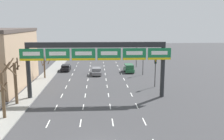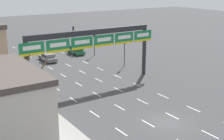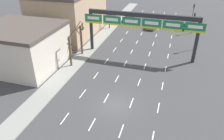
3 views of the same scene
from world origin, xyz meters
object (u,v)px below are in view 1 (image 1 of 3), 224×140
(car_black, at_px, (66,67))
(tree_bare_second, at_px, (3,93))
(suv_green, at_px, (129,68))
(traffic_light_far_end, at_px, (136,53))
(traffic_light_near_gantry, at_px, (143,59))
(tree_bare_closest, at_px, (45,66))
(sign_gantry, at_px, (96,55))
(traffic_light_mid_block, at_px, (155,66))
(tree_bare_third, at_px, (15,79))
(car_grey, at_px, (97,71))

(car_black, bearing_deg, tree_bare_second, -96.35)
(suv_green, bearing_deg, traffic_light_far_end, 67.35)
(car_black, bearing_deg, suv_green, -10.20)
(traffic_light_near_gantry, distance_m, tree_bare_closest, 18.85)
(sign_gantry, bearing_deg, traffic_light_mid_block, 30.58)
(sign_gantry, distance_m, suv_green, 19.83)
(traffic_light_near_gantry, bearing_deg, tree_bare_third, -137.49)
(sign_gantry, bearing_deg, traffic_light_far_end, 69.10)
(car_grey, xyz_separation_m, tree_bare_closest, (-9.51, -3.16, 1.62))
(tree_bare_closest, bearing_deg, traffic_light_far_end, 30.92)
(suv_green, distance_m, tree_bare_closest, 17.17)
(traffic_light_near_gantry, relative_size, traffic_light_far_end, 0.99)
(car_black, xyz_separation_m, tree_bare_second, (-3.07, -27.55, 2.16))
(car_black, xyz_separation_m, tree_bare_closest, (-2.86, -7.72, 1.67))
(suv_green, xyz_separation_m, tree_bare_closest, (-16.26, -5.31, 1.46))
(tree_bare_second, bearing_deg, car_black, 83.65)
(traffic_light_far_end, relative_size, tree_bare_third, 0.78)
(traffic_light_mid_block, height_order, tree_bare_third, tree_bare_third)
(tree_bare_closest, distance_m, tree_bare_third, 15.19)
(traffic_light_near_gantry, height_order, traffic_light_far_end, traffic_light_far_end)
(tree_bare_second, bearing_deg, tree_bare_third, 92.85)
(traffic_light_mid_block, bearing_deg, car_black, 137.14)
(car_black, height_order, tree_bare_closest, tree_bare_closest)
(suv_green, distance_m, car_grey, 7.09)
(traffic_light_near_gantry, xyz_separation_m, traffic_light_mid_block, (0.23, -9.55, 0.11))
(suv_green, distance_m, tree_bare_third, 26.52)
(traffic_light_near_gantry, distance_m, tree_bare_third, 25.94)
(suv_green, height_order, tree_bare_third, tree_bare_third)
(sign_gantry, relative_size, traffic_light_far_end, 4.39)
(sign_gantry, height_order, car_grey, sign_gantry)
(tree_bare_second, bearing_deg, traffic_light_near_gantry, 49.61)
(car_black, distance_m, traffic_light_far_end, 16.44)
(car_grey, xyz_separation_m, tree_bare_third, (-9.94, -18.31, 2.53))
(suv_green, bearing_deg, car_black, 169.80)
(car_grey, bearing_deg, car_black, 145.52)
(sign_gantry, relative_size, suv_green, 4.77)
(traffic_light_mid_block, xyz_separation_m, tree_bare_third, (-19.35, -7.98, -0.06))
(suv_green, height_order, traffic_light_near_gantry, traffic_light_near_gantry)
(car_black, bearing_deg, traffic_light_near_gantry, -18.68)
(suv_green, bearing_deg, tree_bare_second, -123.22)
(suv_green, distance_m, car_black, 13.61)
(car_black, distance_m, traffic_light_mid_block, 22.06)
(car_black, height_order, tree_bare_third, tree_bare_third)
(traffic_light_near_gantry, distance_m, traffic_light_far_end, 8.85)
(traffic_light_near_gantry, bearing_deg, car_grey, 175.11)
(traffic_light_mid_block, distance_m, tree_bare_closest, 20.26)
(car_grey, height_order, traffic_light_near_gantry, traffic_light_near_gantry)
(suv_green, height_order, car_grey, suv_green)
(car_black, height_order, tree_bare_second, tree_bare_second)
(suv_green, xyz_separation_m, traffic_light_mid_block, (2.66, -12.49, 2.42))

